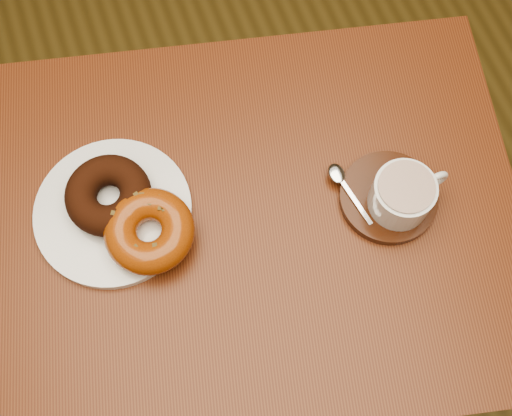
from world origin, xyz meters
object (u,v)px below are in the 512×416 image
object	(u,v)px
cafe_table	(243,243)
coffee_cup	(403,194)
donut_plate	(113,212)
saucer	(388,197)

from	to	relation	value
cafe_table	coffee_cup	world-z (taller)	coffee_cup
cafe_table	coffee_cup	xyz separation A→B (m)	(0.20, -0.05, 0.15)
donut_plate	coffee_cup	bearing A→B (deg)	-18.12
coffee_cup	cafe_table	bearing A→B (deg)	160.67
cafe_table	donut_plate	bearing A→B (deg)	170.72
saucer	coffee_cup	size ratio (longest dim) A/B	1.23
coffee_cup	saucer	bearing A→B (deg)	115.92
saucer	coffee_cup	distance (m)	0.04
donut_plate	coffee_cup	distance (m)	0.38
saucer	coffee_cup	xyz separation A→B (m)	(0.01, -0.01, 0.04)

